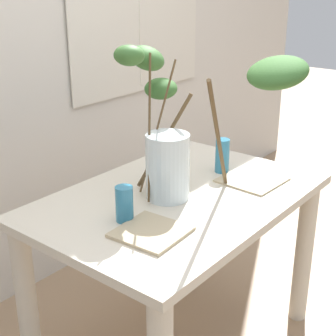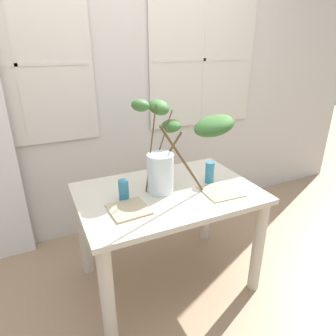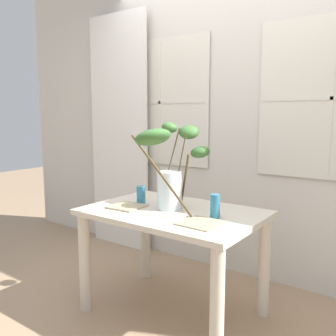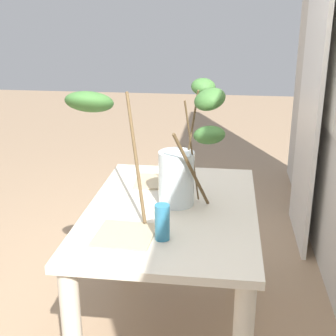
{
  "view_description": "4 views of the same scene",
  "coord_description": "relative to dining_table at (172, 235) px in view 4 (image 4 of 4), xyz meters",
  "views": [
    {
      "loc": [
        -1.44,
        -1.1,
        1.55
      ],
      "look_at": [
        -0.01,
        0.04,
        0.84
      ],
      "focal_mm": 53.86,
      "sensor_mm": 36.0,
      "label": 1
    },
    {
      "loc": [
        -0.74,
        -1.57,
        1.63
      ],
      "look_at": [
        0.03,
        0.06,
        0.87
      ],
      "focal_mm": 32.02,
      "sensor_mm": 36.0,
      "label": 2
    },
    {
      "loc": [
        1.38,
        -1.96,
        1.36
      ],
      "look_at": [
        -0.06,
        0.02,
        1.01
      ],
      "focal_mm": 39.33,
      "sensor_mm": 36.0,
      "label": 3
    },
    {
      "loc": [
        1.97,
        0.24,
        1.62
      ],
      "look_at": [
        -0.09,
        -0.03,
        0.89
      ],
      "focal_mm": 49.54,
      "sensor_mm": 36.0,
      "label": 4
    }
  ],
  "objects": [
    {
      "name": "curtain_sheer_side",
      "position": [
        -1.24,
        0.79,
        0.59
      ],
      "size": [
        0.74,
        0.03,
        2.36
      ],
      "primitive_type": "cube",
      "color": "white",
      "rests_on": "ground"
    },
    {
      "name": "drinking_glass_blue_right",
      "position": [
        0.32,
        -0.0,
        0.22
      ],
      "size": [
        0.06,
        0.06,
        0.15
      ],
      "primitive_type": "cylinder",
      "color": "teal",
      "rests_on": "dining_table"
    },
    {
      "name": "dining_table",
      "position": [
        0.0,
        0.0,
        0.0
      ],
      "size": [
        1.16,
        0.79,
        0.73
      ],
      "color": "beige",
      "rests_on": "ground"
    },
    {
      "name": "drinking_glass_blue_left",
      "position": [
        -0.29,
        0.01,
        0.21
      ],
      "size": [
        0.06,
        0.06,
        0.13
      ],
      "primitive_type": "cylinder",
      "color": "teal",
      "rests_on": "dining_table"
    },
    {
      "name": "vase_with_branches",
      "position": [
        -0.0,
        -0.03,
        0.43
      ],
      "size": [
        0.44,
        0.74,
        0.59
      ],
      "color": "silver",
      "rests_on": "dining_table"
    },
    {
      "name": "plate_square_right",
      "position": [
        0.31,
        -0.16,
        0.15
      ],
      "size": [
        0.25,
        0.25,
        0.01
      ],
      "primitive_type": "cube",
      "rotation": [
        0.0,
        0.0,
        -0.04
      ],
      "color": "tan",
      "rests_on": "dining_table"
    },
    {
      "name": "ground",
      "position": [
        0.0,
        0.0,
        -0.59
      ],
      "size": [
        14.0,
        14.0,
        0.0
      ],
      "primitive_type": "plane",
      "color": "#9E7F60"
    },
    {
      "name": "plate_square_left",
      "position": [
        -0.31,
        -0.12,
        0.15
      ],
      "size": [
        0.23,
        0.23,
        0.01
      ],
      "primitive_type": "cube",
      "rotation": [
        0.0,
        0.0,
        0.07
      ],
      "color": "tan",
      "rests_on": "dining_table"
    }
  ]
}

